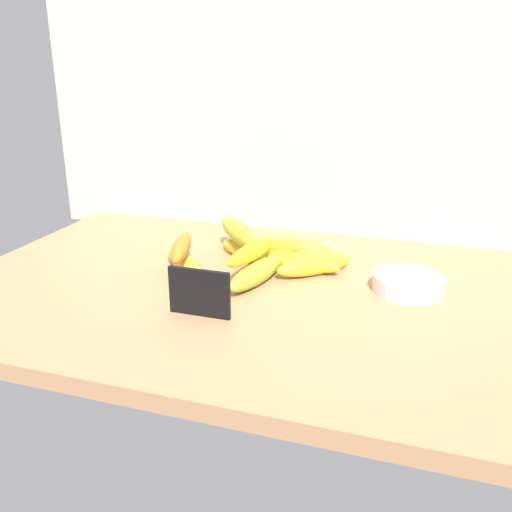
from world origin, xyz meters
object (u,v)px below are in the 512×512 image
object	(u,v)px
fruit_bowl	(409,284)
banana_6	(185,264)
chalkboard_sign	(200,294)
banana_3	(295,262)
banana_8	(252,252)
banana_9	(239,232)
banana_7	(181,247)
banana_4	(306,253)
banana_0	(295,248)
banana_2	(256,273)
banana_5	(244,251)
banana_1	(315,265)

from	to	relation	value
fruit_bowl	banana_6	xyz separation A→B (cm)	(-43.85, -4.47, 0.34)
chalkboard_sign	banana_3	size ratio (longest dim) A/B	0.57
banana_8	banana_9	xyz separation A→B (cm)	(-7.01, 11.96, -0.36)
chalkboard_sign	fruit_bowl	distance (cm)	39.58
banana_9	chalkboard_sign	bearing A→B (deg)	-83.01
banana_7	banana_4	bearing A→B (deg)	32.05
banana_0	banana_4	distance (cm)	3.79
chalkboard_sign	banana_8	distance (cm)	18.04
banana_3	banana_6	xyz separation A→B (cm)	(-20.91, -8.47, 0.04)
fruit_bowl	banana_4	distance (cm)	23.96
chalkboard_sign	banana_2	xyz separation A→B (cm)	(4.77, 16.25, -1.71)
banana_2	chalkboard_sign	bearing A→B (deg)	-106.37
banana_0	banana_7	distance (cm)	25.52
fruit_bowl	banana_9	size ratio (longest dim) A/B	0.68
banana_7	banana_8	size ratio (longest dim) A/B	1.01
banana_9	banana_5	bearing A→B (deg)	-27.03
banana_3	banana_7	size ratio (longest dim) A/B	1.12
banana_2	banana_6	bearing A→B (deg)	176.70
banana_2	banana_8	distance (cm)	4.31
banana_0	banana_2	size ratio (longest dim) A/B	0.87
banana_7	banana_9	world-z (taller)	banana_9
banana_4	banana_7	world-z (taller)	banana_7
banana_2	banana_3	world-z (taller)	banana_2
banana_1	banana_9	xyz separation A→B (cm)	(-18.03, 5.12, 3.51)
chalkboard_sign	banana_3	bearing A→B (deg)	68.42
chalkboard_sign	banana_9	size ratio (longest dim) A/B	0.56
banana_0	banana_1	distance (cm)	10.89
banana_0	banana_9	xyz separation A→B (cm)	(-11.63, -3.68, 3.51)
banana_3	banana_7	bearing A→B (deg)	-157.99
banana_5	banana_4	bearing A→B (deg)	9.27
banana_5	banana_9	world-z (taller)	banana_9
banana_4	banana_6	distance (cm)	25.79
fruit_bowl	banana_7	bearing A→B (deg)	-173.98
banana_4	banana_6	size ratio (longest dim) A/B	0.82
banana_3	banana_9	size ratio (longest dim) A/B	0.98
banana_2	banana_5	world-z (taller)	banana_2
chalkboard_sign	banana_1	bearing A→B (deg)	59.47
chalkboard_sign	banana_6	xyz separation A→B (cm)	(-10.77, 17.15, -1.95)
banana_0	fruit_bowl	bearing A→B (deg)	-24.85
banana_3	banana_4	world-z (taller)	banana_4
banana_5	banana_6	bearing A→B (deg)	-126.60
chalkboard_sign	banana_7	size ratio (longest dim) A/B	0.64
banana_4	banana_9	xyz separation A→B (cm)	(-14.64, -1.38, 3.54)
banana_1	banana_7	world-z (taller)	banana_7
banana_2	banana_6	xyz separation A→B (cm)	(-15.55, 0.90, -0.24)
banana_0	banana_8	distance (cm)	16.76
banana_0	banana_1	world-z (taller)	same
chalkboard_sign	banana_5	size ratio (longest dim) A/B	0.73
fruit_bowl	banana_0	bearing A→B (deg)	155.15
fruit_bowl	banana_8	bearing A→B (deg)	-172.28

